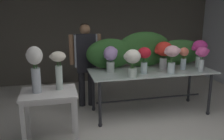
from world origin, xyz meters
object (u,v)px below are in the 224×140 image
at_px(vase_white_roses_tall, 35,65).
at_px(vase_ivory_hydrangea, 132,60).
at_px(vase_scarlet_tulips, 164,51).
at_px(florist, 86,57).
at_px(vase_blush_carnations, 172,55).
at_px(vase_fuchsia_ranunculus, 202,55).
at_px(vase_magenta_roses, 200,49).
at_px(vase_lilac_lilies, 111,57).
at_px(vase_coral_stock, 184,56).
at_px(display_table_glass, 151,77).
at_px(vase_crimson_peonies, 144,57).
at_px(vase_cream_lisianthus_tall, 58,66).
at_px(side_table_white, 49,99).

bearing_deg(vase_white_roses_tall, vase_ivory_hydrangea, 13.69).
xyz_separation_m(vase_scarlet_tulips, vase_white_roses_tall, (-2.12, -0.74, 0.03)).
distance_m(vase_scarlet_tulips, vase_white_roses_tall, 2.25).
bearing_deg(florist, vase_blush_carnations, -33.73).
xyz_separation_m(florist, vase_fuchsia_ranunculus, (1.88, -0.86, 0.09)).
xyz_separation_m(vase_magenta_roses, vase_white_roses_tall, (-2.82, -0.71, 0.01)).
relative_size(vase_fuchsia_ranunculus, vase_lilac_lilies, 0.95).
xyz_separation_m(vase_scarlet_tulips, vase_coral_stock, (0.33, -0.12, -0.08)).
xyz_separation_m(display_table_glass, vase_fuchsia_ranunculus, (0.81, -0.25, 0.39)).
relative_size(vase_crimson_peonies, vase_cream_lisianthus_tall, 0.84).
height_order(display_table_glass, vase_lilac_lilies, vase_lilac_lilies).
relative_size(vase_scarlet_tulips, vase_white_roses_tall, 0.81).
bearing_deg(side_table_white, vase_crimson_peonies, 18.39).
relative_size(side_table_white, florist, 0.49).
distance_m(florist, vase_white_roses_tall, 1.53).
height_order(vase_crimson_peonies, vase_magenta_roses, vase_magenta_roses).
bearing_deg(vase_cream_lisianthus_tall, vase_fuchsia_ranunculus, 8.97).
xyz_separation_m(display_table_glass, vase_white_roses_tall, (-1.87, -0.68, 0.46)).
bearing_deg(vase_fuchsia_ranunculus, florist, 155.48).
xyz_separation_m(vase_blush_carnations, vase_coral_stock, (0.34, 0.20, -0.07)).
bearing_deg(vase_magenta_roses, vase_scarlet_tulips, 177.31).
height_order(florist, vase_white_roses_tall, florist).
bearing_deg(vase_ivory_hydrangea, vase_fuchsia_ranunculus, 4.02).
xyz_separation_m(side_table_white, vase_magenta_roses, (2.67, 0.71, 0.46)).
distance_m(florist, vase_coral_stock, 1.78).
bearing_deg(vase_fuchsia_ranunculus, vase_ivory_hydrangea, -175.98).
distance_m(florist, vase_ivory_hydrangea, 1.13).
xyz_separation_m(vase_ivory_hydrangea, vase_scarlet_tulips, (0.71, 0.40, 0.04)).
height_order(vase_ivory_hydrangea, vase_white_roses_tall, vase_white_roses_tall).
bearing_deg(display_table_glass, vase_lilac_lilies, 175.94).
bearing_deg(vase_blush_carnations, side_table_white, -168.01).
height_order(side_table_white, florist, florist).
relative_size(vase_blush_carnations, vase_cream_lisianthus_tall, 0.90).
height_order(vase_magenta_roses, vase_white_roses_tall, vase_white_roses_tall).
xyz_separation_m(side_table_white, vase_coral_stock, (2.31, 0.62, 0.36)).
xyz_separation_m(vase_magenta_roses, vase_lilac_lilies, (-1.66, 0.02, -0.07)).
bearing_deg(vase_lilac_lilies, vase_fuchsia_ranunculus, -11.02).
relative_size(vase_fuchsia_ranunculus, vase_coral_stock, 1.07).
height_order(display_table_glass, vase_blush_carnations, vase_blush_carnations).
bearing_deg(vase_lilac_lilies, vase_crimson_peonies, -23.83).
height_order(vase_lilac_lilies, vase_coral_stock, vase_lilac_lilies).
relative_size(display_table_glass, vase_fuchsia_ranunculus, 5.12).
height_order(vase_ivory_hydrangea, vase_scarlet_tulips, vase_scarlet_tulips).
xyz_separation_m(display_table_glass, vase_cream_lisianthus_tall, (-1.58, -0.63, 0.42)).
height_order(vase_magenta_roses, vase_cream_lisianthus_tall, same).
relative_size(vase_coral_stock, vase_white_roses_tall, 0.65).
relative_size(vase_magenta_roses, vase_scarlet_tulips, 1.02).
relative_size(vase_crimson_peonies, vase_ivory_hydrangea, 1.00).
bearing_deg(vase_magenta_roses, side_table_white, -165.14).
relative_size(vase_blush_carnations, vase_white_roses_tall, 0.77).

